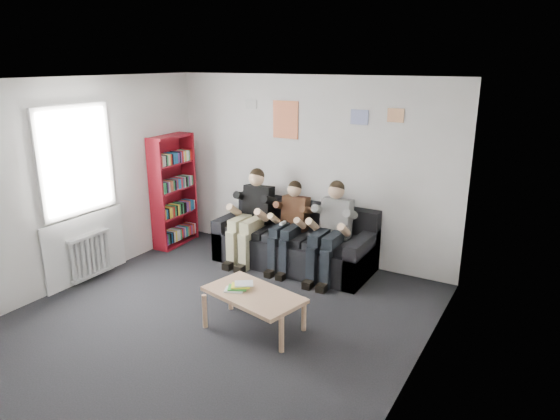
% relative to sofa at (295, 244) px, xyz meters
% --- Properties ---
extents(room_shell, '(5.00, 5.00, 5.00)m').
position_rel_sofa_xyz_m(room_shell, '(-0.01, -2.07, 1.03)').
color(room_shell, black).
rests_on(room_shell, ground).
extents(sofa, '(2.29, 0.94, 0.88)m').
position_rel_sofa_xyz_m(sofa, '(0.00, 0.00, 0.00)').
color(sofa, black).
rests_on(sofa, ground).
extents(bookshelf, '(0.27, 0.80, 1.78)m').
position_rel_sofa_xyz_m(bookshelf, '(-2.10, -0.21, 0.57)').
color(bookshelf, maroon).
rests_on(bookshelf, ground).
extents(coffee_table, '(1.10, 0.61, 0.44)m').
position_rel_sofa_xyz_m(coffee_table, '(0.49, -1.87, 0.07)').
color(coffee_table, tan).
rests_on(coffee_table, ground).
extents(game_cases, '(0.27, 0.25, 0.07)m').
position_rel_sofa_xyz_m(game_cases, '(0.30, -1.87, 0.16)').
color(game_cases, white).
rests_on(game_cases, coffee_table).
extents(person_left, '(0.42, 0.89, 1.38)m').
position_rel_sofa_xyz_m(person_left, '(-0.64, -0.21, 0.37)').
color(person_left, black).
rests_on(person_left, sofa).
extents(person_middle, '(0.36, 0.78, 1.27)m').
position_rel_sofa_xyz_m(person_middle, '(-0.00, -0.20, 0.33)').
color(person_middle, '#492618').
rests_on(person_middle, sofa).
extents(person_right, '(0.40, 0.86, 1.35)m').
position_rel_sofa_xyz_m(person_right, '(0.64, -0.20, 0.36)').
color(person_right, silver).
rests_on(person_right, sofa).
extents(radiator, '(0.10, 0.64, 0.60)m').
position_rel_sofa_xyz_m(radiator, '(-2.16, -1.87, 0.03)').
color(radiator, silver).
rests_on(radiator, ground).
extents(window, '(0.05, 1.30, 2.36)m').
position_rel_sofa_xyz_m(window, '(-2.23, -1.87, 0.71)').
color(window, white).
rests_on(window, room_shell).
extents(poster_large, '(0.42, 0.01, 0.55)m').
position_rel_sofa_xyz_m(poster_large, '(-0.41, 0.42, 1.73)').
color(poster_large, gold).
rests_on(poster_large, room_shell).
extents(poster_blue, '(0.25, 0.01, 0.20)m').
position_rel_sofa_xyz_m(poster_blue, '(0.74, 0.42, 1.83)').
color(poster_blue, blue).
rests_on(poster_blue, room_shell).
extents(poster_pink, '(0.22, 0.01, 0.18)m').
position_rel_sofa_xyz_m(poster_pink, '(1.24, 0.42, 1.88)').
color(poster_pink, '#D0417D').
rests_on(poster_pink, room_shell).
extents(poster_sign, '(0.20, 0.01, 0.14)m').
position_rel_sofa_xyz_m(poster_sign, '(-1.01, 0.42, 1.93)').
color(poster_sign, silver).
rests_on(poster_sign, room_shell).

